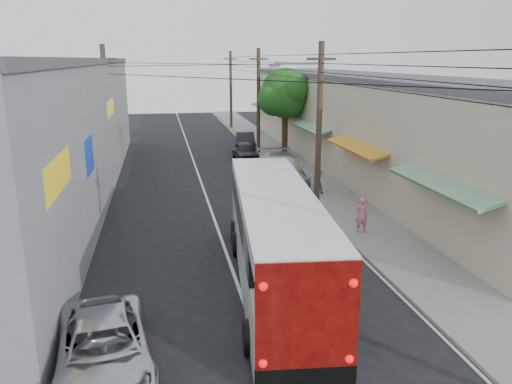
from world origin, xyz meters
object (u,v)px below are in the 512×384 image
Objects in this scene: parked_car_far at (245,141)px; pedestrian_near at (362,215)px; parked_suv at (281,170)px; pedestrian_far at (316,178)px; coach_bus at (275,237)px; jeepney at (104,348)px; parked_car_mid at (245,151)px.

parked_car_far is 2.66× the size of pedestrian_near.
pedestrian_far reaches higher than parked_suv.
coach_bus is 2.38× the size of jeepney.
parked_car_mid is (2.59, 20.90, -1.00)m from coach_bus.
pedestrian_near is at bearing 31.82° from jeepney.
coach_bus is 6.18m from pedestrian_near.
parked_car_far is (3.39, 25.55, -0.98)m from coach_bus.
pedestrian_far is (9.68, 14.29, 0.33)m from jeepney.
parked_suv is 7.88m from parked_car_mid.
parked_car_mid is 2.49× the size of pedestrian_near.
jeepney is 18.96m from parked_suv.
jeepney is 25.97m from parked_car_mid.
parked_suv is at bearing 56.13° from jeepney.
parked_suv is 3.53× the size of pedestrian_far.
parked_car_far reaches higher than parked_car_mid.
coach_bus is 11.38m from pedestrian_far.
coach_bus is 1.83× the size of parked_suv.
pedestrian_far reaches higher than jeepney.
pedestrian_near reaches higher than jeepney.
parked_car_mid is at bearing -93.94° from parked_car_far.
parked_car_far reaches higher than jeepney.
parked_suv reaches higher than parked_car_mid.
pedestrian_far is (4.67, 10.35, -0.66)m from coach_bus.
pedestrian_far is at bearing 48.31° from jeepney.
parked_car_far is 15.26m from pedestrian_far.
jeepney is 3.10× the size of pedestrian_near.
jeepney is 30.67m from parked_car_far.
jeepney is at bearing 58.70° from pedestrian_far.
pedestrian_near is at bearing 92.64° from pedestrian_far.
pedestrian_far reaches higher than parked_car_far.
jeepney is at bearing 40.96° from pedestrian_near.
coach_bus is 21.08m from parked_car_mid.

